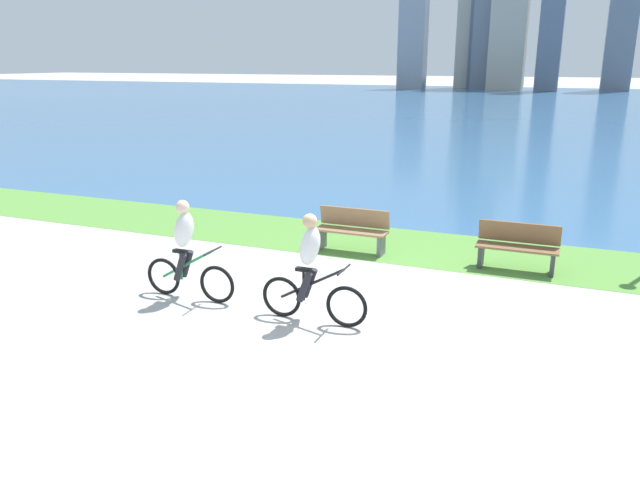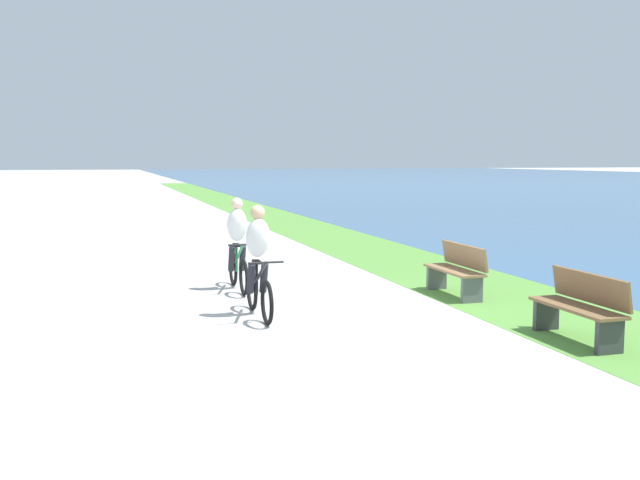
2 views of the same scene
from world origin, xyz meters
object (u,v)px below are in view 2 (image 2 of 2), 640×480
object	(u,v)px
bench_near_path	(457,270)
cyclist_lead	(258,262)
cyclist_trailing	(237,244)
bench_far_along_path	(580,307)

from	to	relation	value
bench_near_path	cyclist_lead	bearing A→B (deg)	-80.34
cyclist_lead	cyclist_trailing	bearing A→B (deg)	177.32
cyclist_lead	bench_far_along_path	size ratio (longest dim) A/B	1.14
cyclist_lead	bench_near_path	world-z (taller)	cyclist_lead
bench_far_along_path	cyclist_trailing	bearing A→B (deg)	-143.95
bench_near_path	bench_far_along_path	distance (m)	3.28
cyclist_trailing	bench_far_along_path	xyz separation A→B (m)	(4.94, 3.59, -0.39)
bench_near_path	bench_far_along_path	size ratio (longest dim) A/B	1.00
cyclist_trailing	bench_far_along_path	bearing A→B (deg)	36.05
cyclist_trailing	bench_near_path	size ratio (longest dim) A/B	1.12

